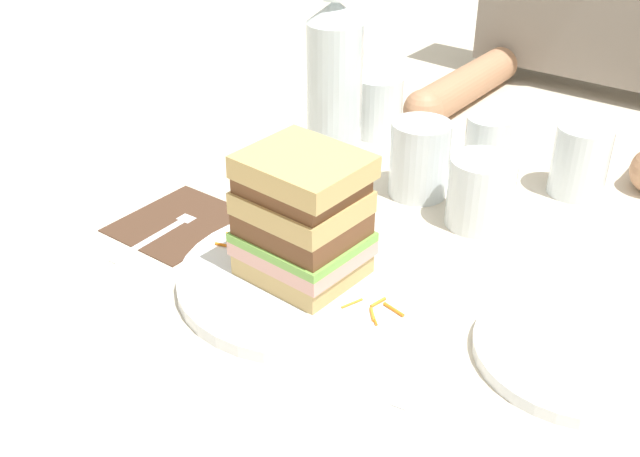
% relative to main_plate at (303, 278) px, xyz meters
% --- Properties ---
extents(ground_plane, '(3.00, 3.00, 0.00)m').
position_rel_main_plate_xyz_m(ground_plane, '(0.02, 0.01, -0.01)').
color(ground_plane, beige).
extents(main_plate, '(0.27, 0.27, 0.01)m').
position_rel_main_plate_xyz_m(main_plate, '(0.00, 0.00, 0.00)').
color(main_plate, white).
rests_on(main_plate, ground_plane).
extents(sandwich, '(0.12, 0.11, 0.14)m').
position_rel_main_plate_xyz_m(sandwich, '(0.00, -0.00, 0.08)').
color(sandwich, tan).
rests_on(sandwich, main_plate).
extents(carrot_shred_0, '(0.02, 0.03, 0.00)m').
position_rel_main_plate_xyz_m(carrot_shred_0, '(-0.08, 0.02, 0.01)').
color(carrot_shred_0, orange).
rests_on(carrot_shred_0, main_plate).
extents(carrot_shred_1, '(0.02, 0.02, 0.00)m').
position_rel_main_plate_xyz_m(carrot_shred_1, '(-0.11, 0.02, 0.01)').
color(carrot_shred_1, orange).
rests_on(carrot_shred_1, main_plate).
extents(carrot_shred_2, '(0.02, 0.01, 0.00)m').
position_rel_main_plate_xyz_m(carrot_shred_2, '(-0.08, 0.01, 0.01)').
color(carrot_shred_2, orange).
rests_on(carrot_shred_2, main_plate).
extents(carrot_shred_3, '(0.02, 0.02, 0.00)m').
position_rel_main_plate_xyz_m(carrot_shred_3, '(-0.09, -0.00, 0.01)').
color(carrot_shred_3, orange).
rests_on(carrot_shred_3, main_plate).
extents(carrot_shred_4, '(0.03, 0.01, 0.00)m').
position_rel_main_plate_xyz_m(carrot_shred_4, '(-0.10, -0.01, 0.01)').
color(carrot_shred_4, orange).
rests_on(carrot_shred_4, main_plate).
extents(carrot_shred_5, '(0.01, 0.03, 0.00)m').
position_rel_main_plate_xyz_m(carrot_shred_5, '(-0.08, -0.01, 0.01)').
color(carrot_shred_5, orange).
rests_on(carrot_shred_5, main_plate).
extents(carrot_shred_6, '(0.02, 0.01, 0.00)m').
position_rel_main_plate_xyz_m(carrot_shred_6, '(-0.07, 0.02, 0.01)').
color(carrot_shred_6, orange).
rests_on(carrot_shred_6, main_plate).
extents(carrot_shred_7, '(0.02, 0.01, 0.00)m').
position_rel_main_plate_xyz_m(carrot_shred_7, '(-0.10, 0.02, 0.01)').
color(carrot_shred_7, orange).
rests_on(carrot_shred_7, main_plate).
extents(carrot_shred_8, '(0.01, 0.02, 0.00)m').
position_rel_main_plate_xyz_m(carrot_shred_8, '(0.09, 0.00, 0.01)').
color(carrot_shred_8, orange).
rests_on(carrot_shred_8, main_plate).
extents(carrot_shred_9, '(0.02, 0.02, 0.00)m').
position_rel_main_plate_xyz_m(carrot_shred_9, '(0.10, -0.02, 0.01)').
color(carrot_shred_9, orange).
rests_on(carrot_shred_9, main_plate).
extents(carrot_shred_10, '(0.01, 0.02, 0.00)m').
position_rel_main_plate_xyz_m(carrot_shred_10, '(0.07, -0.01, 0.01)').
color(carrot_shred_10, orange).
rests_on(carrot_shred_10, main_plate).
extents(carrot_shred_11, '(0.03, 0.01, 0.00)m').
position_rel_main_plate_xyz_m(carrot_shred_11, '(0.11, 0.00, 0.01)').
color(carrot_shred_11, orange).
rests_on(carrot_shred_11, main_plate).
extents(carrot_shred_12, '(0.02, 0.02, 0.00)m').
position_rel_main_plate_xyz_m(carrot_shred_12, '(0.10, -0.02, 0.01)').
color(carrot_shred_12, orange).
rests_on(carrot_shred_12, main_plate).
extents(napkin_dark, '(0.13, 0.14, 0.00)m').
position_rel_main_plate_xyz_m(napkin_dark, '(-0.20, 0.01, -0.01)').
color(napkin_dark, '#4C3323').
rests_on(napkin_dark, ground_plane).
extents(fork, '(0.02, 0.17, 0.00)m').
position_rel_main_plate_xyz_m(fork, '(-0.20, -0.01, -0.00)').
color(fork, silver).
rests_on(fork, napkin_dark).
extents(knife, '(0.04, 0.20, 0.00)m').
position_rel_main_plate_xyz_m(knife, '(0.17, -0.00, -0.01)').
color(knife, silver).
rests_on(knife, ground_plane).
extents(juice_glass, '(0.08, 0.08, 0.09)m').
position_rel_main_plate_xyz_m(juice_glass, '(0.09, 0.23, 0.03)').
color(juice_glass, white).
rests_on(juice_glass, ground_plane).
extents(water_bottle, '(0.07, 0.07, 0.27)m').
position_rel_main_plate_xyz_m(water_bottle, '(-0.15, 0.25, 0.11)').
color(water_bottle, silver).
rests_on(water_bottle, ground_plane).
extents(empty_tumbler_0, '(0.06, 0.06, 0.08)m').
position_rel_main_plate_xyz_m(empty_tumbler_0, '(0.03, 0.37, 0.03)').
color(empty_tumbler_0, silver).
rests_on(empty_tumbler_0, ground_plane).
extents(empty_tumbler_1, '(0.08, 0.08, 0.10)m').
position_rel_main_plate_xyz_m(empty_tumbler_1, '(-0.01, 0.25, 0.04)').
color(empty_tumbler_1, silver).
rests_on(empty_tumbler_1, ground_plane).
extents(empty_tumbler_2, '(0.07, 0.07, 0.09)m').
position_rel_main_plate_xyz_m(empty_tumbler_2, '(0.15, 0.38, 0.04)').
color(empty_tumbler_2, silver).
rests_on(empty_tumbler_2, ground_plane).
extents(empty_tumbler_3, '(0.07, 0.07, 0.09)m').
position_rel_main_plate_xyz_m(empty_tumbler_3, '(-0.15, 0.38, 0.04)').
color(empty_tumbler_3, silver).
rests_on(empty_tumbler_3, ground_plane).
extents(side_plate, '(0.19, 0.19, 0.01)m').
position_rel_main_plate_xyz_m(side_plate, '(0.28, 0.06, -0.00)').
color(side_plate, white).
rests_on(side_plate, ground_plane).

